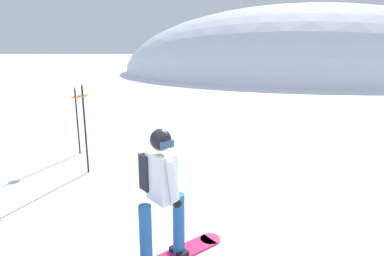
% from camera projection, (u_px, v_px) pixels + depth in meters
% --- Properties ---
extents(ridge_peak_main, '(39.32, 35.38, 14.34)m').
position_uv_depth(ridge_peak_main, '(299.00, 72.00, 37.84)').
color(ridge_peak_main, white).
rests_on(ridge_peak_main, ground).
extents(snowboarder_main, '(1.46, 1.30, 1.71)m').
position_uv_depth(snowboarder_main, '(161.00, 193.00, 3.92)').
color(snowboarder_main, '#D11E5B').
rests_on(snowboarder_main, ground).
extents(piste_marker_near, '(0.20, 0.20, 1.92)m').
position_uv_depth(piste_marker_near, '(85.00, 123.00, 6.84)').
color(piste_marker_near, black).
rests_on(piste_marker_near, ground).
extents(piste_marker_far, '(0.20, 0.20, 1.70)m').
position_uv_depth(piste_marker_far, '(77.00, 116.00, 8.12)').
color(piste_marker_far, black).
rests_on(piste_marker_far, ground).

